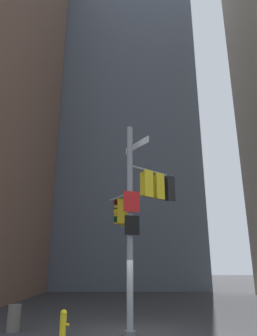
{
  "coord_description": "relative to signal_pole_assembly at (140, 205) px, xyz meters",
  "views": [
    {
      "loc": [
        0.11,
        -11.75,
        2.38
      ],
      "look_at": [
        -0.06,
        0.32,
        6.18
      ],
      "focal_mm": 32.58,
      "sensor_mm": 36.0,
      "label": 1
    }
  ],
  "objects": [
    {
      "name": "trash_bin",
      "position": [
        -4.73,
        0.09,
        -4.19
      ],
      "size": [
        0.47,
        0.47,
        0.92
      ],
      "primitive_type": "cylinder",
      "color": "#59514C",
      "rests_on": "ground"
    },
    {
      "name": "building_mid_block",
      "position": [
        -0.9,
        24.39,
        22.77
      ],
      "size": [
        15.34,
        15.34,
        54.84
      ],
      "primitive_type": "cube",
      "color": "#4C5460",
      "rests_on": "ground"
    },
    {
      "name": "fire_hydrant",
      "position": [
        -2.71,
        -0.74,
        -4.2
      ],
      "size": [
        0.33,
        0.23,
        0.86
      ],
      "color": "yellow",
      "rests_on": "ground"
    },
    {
      "name": "ground",
      "position": [
        -0.42,
        -0.53,
        -4.65
      ],
      "size": [
        120.0,
        120.0,
        0.0
      ],
      "primitive_type": "plane",
      "color": "#2D2D30"
    },
    {
      "name": "signal_pole_assembly",
      "position": [
        0.0,
        0.0,
        0.0
      ],
      "size": [
        2.91,
        2.31,
        7.87
      ],
      "color": "gray",
      "rests_on": "ground"
    }
  ]
}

